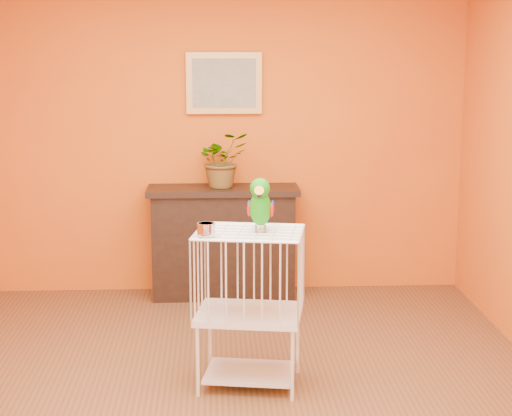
{
  "coord_description": "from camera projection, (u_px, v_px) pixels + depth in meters",
  "views": [
    {
      "loc": [
        -0.09,
        -4.84,
        2.09
      ],
      "look_at": [
        0.16,
        0.15,
        1.11
      ],
      "focal_mm": 60.0,
      "sensor_mm": 36.0,
      "label": 1
    }
  ],
  "objects": [
    {
      "name": "room_shell",
      "position": [
        230.0,
        132.0,
        4.85
      ],
      "size": [
        4.5,
        4.5,
        4.5
      ],
      "color": "#D26013",
      "rests_on": "ground"
    },
    {
      "name": "console_cabinet",
      "position": [
        223.0,
        242.0,
        7.05
      ],
      "size": [
        1.23,
        0.44,
        0.92
      ],
      "color": "black",
      "rests_on": "ground"
    },
    {
      "name": "ground",
      "position": [
        231.0,
        394.0,
        5.15
      ],
      "size": [
        4.5,
        4.5,
        0.0
      ],
      "primitive_type": "plane",
      "color": "brown",
      "rests_on": "ground"
    },
    {
      "name": "potted_plant",
      "position": [
        222.0,
        166.0,
        6.91
      ],
      "size": [
        0.55,
        0.57,
        0.35
      ],
      "primitive_type": "imported",
      "rotation": [
        0.0,
        0.0,
        0.4
      ],
      "color": "#26722D",
      "rests_on": "console_cabinet"
    },
    {
      "name": "feed_cup",
      "position": [
        206.0,
        229.0,
        4.97
      ],
      "size": [
        0.11,
        0.11,
        0.07
      ],
      "primitive_type": "cylinder",
      "color": "silver",
      "rests_on": "birdcage"
    },
    {
      "name": "framed_picture",
      "position": [
        224.0,
        83.0,
        6.99
      ],
      "size": [
        0.62,
        0.04,
        0.5
      ],
      "color": "#B48140",
      "rests_on": "room_shell"
    },
    {
      "name": "birdcage",
      "position": [
        249.0,
        306.0,
        5.2
      ],
      "size": [
        0.7,
        0.58,
        0.97
      ],
      "rotation": [
        0.0,
        0.0,
        -0.17
      ],
      "color": "silver",
      "rests_on": "ground"
    },
    {
      "name": "parrot",
      "position": [
        260.0,
        204.0,
        5.05
      ],
      "size": [
        0.17,
        0.3,
        0.34
      ],
      "rotation": [
        0.0,
        0.0,
        -0.12
      ],
      "color": "#59544C",
      "rests_on": "birdcage"
    }
  ]
}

